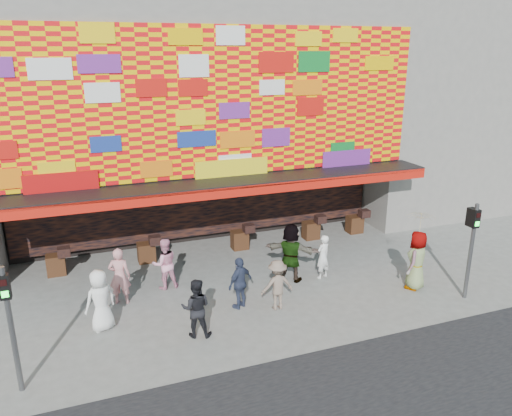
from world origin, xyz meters
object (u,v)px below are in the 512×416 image
object	(u,v)px
ped_d	(277,285)
ped_i	(165,264)
ped_c	(196,308)
signal_right	(472,241)
ped_a	(100,300)
ped_h	(323,257)
ped_f	(291,253)
ped_e	(240,283)
ped_g	(417,260)
parasol	(421,225)
signal_left	(9,316)
ped_b	(120,276)

from	to	relation	value
ped_d	ped_i	bearing A→B (deg)	-40.37
ped_c	ped_d	distance (m)	2.62
signal_right	ped_i	distance (m)	9.33
ped_a	ped_h	distance (m)	7.11
ped_f	ped_a	bearing A→B (deg)	46.87
ped_d	ped_c	bearing A→B (deg)	13.88
ped_e	ped_f	world-z (taller)	ped_f
ped_a	ped_h	world-z (taller)	ped_a
ped_a	signal_right	bearing A→B (deg)	146.34
ped_g	parasol	xyz separation A→B (m)	(-0.00, -0.00, 1.16)
signal_left	ped_i	size ratio (longest dim) A/B	1.82
ped_e	ped_h	bearing A→B (deg)	166.56
ped_d	ped_e	world-z (taller)	ped_e
ped_b	ped_i	distance (m)	1.53
signal_right	ped_b	xyz separation A→B (m)	(-9.87, 3.32, -0.98)
ped_g	signal_left	bearing A→B (deg)	-29.66
ped_c	ped_i	world-z (taller)	ped_i
ped_f	ped_i	distance (m)	4.03
signal_right	ped_e	size ratio (longest dim) A/B	1.90
signal_right	ped_b	bearing A→B (deg)	161.41
signal_right	ped_i	size ratio (longest dim) A/B	1.82
ped_a	ped_g	xyz separation A→B (m)	(9.46, -0.92, 0.08)
ped_e	ped_g	xyz separation A→B (m)	(5.58, -0.75, 0.16)
signal_right	ped_c	size ratio (longest dim) A/B	1.86
ped_a	ped_e	distance (m)	3.88
parasol	ped_g	bearing A→B (deg)	3.58
ped_i	parasol	size ratio (longest dim) A/B	0.93
signal_left	ped_d	size ratio (longest dim) A/B	1.99
ped_g	ped_e	bearing A→B (deg)	-42.74
ped_f	ped_b	bearing A→B (deg)	33.92
signal_right	ped_d	distance (m)	5.91
signal_right	ped_f	distance (m)	5.46
ped_d	ped_i	size ratio (longest dim) A/B	0.91
ped_e	ped_f	xyz separation A→B (m)	(2.12, 1.13, 0.18)
ped_i	ped_e	bearing A→B (deg)	129.13
ped_b	ped_e	distance (m)	3.57
ped_c	ped_g	world-z (taller)	ped_g
ped_c	ped_e	size ratio (longest dim) A/B	1.02
ped_e	ped_i	xyz separation A→B (m)	(-1.81, 2.02, 0.03)
ped_d	parasol	size ratio (longest dim) A/B	0.85
signal_right	ped_a	bearing A→B (deg)	169.24
signal_right	ped_d	world-z (taller)	signal_right
signal_left	parasol	distance (m)	11.41
ped_a	ped_c	bearing A→B (deg)	129.83
ped_c	parasol	size ratio (longest dim) A/B	0.91
signal_left	ped_e	world-z (taller)	signal_left
signal_left	parasol	xyz separation A→B (m)	(11.36, 1.07, 0.25)
ped_b	ped_c	size ratio (longest dim) A/B	1.08
parasol	ped_i	bearing A→B (deg)	159.44
signal_left	ped_d	world-z (taller)	signal_left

